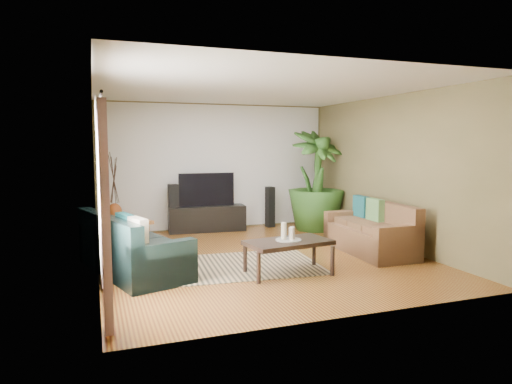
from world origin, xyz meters
name	(u,v)px	position (x,y,z in m)	size (l,w,h in m)	color
floor	(260,257)	(0.00, 0.00, 0.00)	(5.50, 5.50, 0.00)	olive
ceiling	(260,89)	(0.00, 0.00, 2.70)	(5.50, 5.50, 0.00)	white
wall_back	(216,167)	(0.00, 2.75, 1.35)	(5.00, 5.00, 0.00)	brown
wall_front	(352,191)	(0.00, -2.75, 1.35)	(5.00, 5.00, 0.00)	brown
wall_left	(95,179)	(-2.50, 0.00, 1.35)	(5.50, 5.50, 0.00)	brown
wall_right	(391,171)	(2.50, 0.00, 1.35)	(5.50, 5.50, 0.00)	brown
backwall_panel	(216,167)	(0.00, 2.74, 1.35)	(4.90, 4.90, 0.00)	white
window_pane	(98,184)	(-2.48, -1.60, 1.40)	(1.80, 1.80, 0.00)	white
curtain_near	(105,217)	(-2.43, -2.35, 1.15)	(0.08, 0.35, 2.20)	gray
curtain_far	(102,199)	(-2.43, -0.85, 1.15)	(0.08, 0.35, 2.20)	gray
curtain_rod	(100,101)	(-2.43, -1.60, 2.30)	(0.03, 0.03, 1.90)	black
sofa_left	(133,243)	(-2.01, -0.18, 0.42)	(2.13, 0.91, 0.85)	black
sofa_right	(369,228)	(1.87, -0.31, 0.42)	(1.81, 0.82, 0.85)	brown
area_rug	(242,265)	(-0.45, -0.41, 0.01)	(2.30, 1.63, 0.01)	tan
coffee_table	(288,257)	(0.04, -1.05, 0.24)	(1.18, 0.64, 0.48)	black
candle_tray	(288,240)	(0.04, -1.05, 0.49)	(0.37, 0.37, 0.02)	gray
candle_tall	(284,231)	(-0.02, -1.02, 0.62)	(0.08, 0.08, 0.24)	white
candle_mid	(292,233)	(0.08, -1.09, 0.59)	(0.08, 0.08, 0.18)	beige
candle_short	(291,233)	(0.11, -0.99, 0.57)	(0.08, 0.08, 0.15)	beige
tv_stand	(207,218)	(-0.28, 2.50, 0.27)	(1.61, 0.48, 0.54)	black
television	(207,189)	(-0.28, 2.50, 0.89)	(1.18, 0.06, 0.70)	black
speaker_left	(174,209)	(-0.98, 2.50, 0.51)	(0.18, 0.20, 1.02)	black
speaker_right	(270,207)	(1.16, 2.50, 0.45)	(0.16, 0.18, 0.90)	black
potted_plant	(316,180)	(1.96, 1.87, 1.07)	(1.20, 1.20, 2.14)	#27511B
plant_pot	(315,222)	(1.96, 1.87, 0.15)	(0.39, 0.39, 0.31)	black
pedestal	(115,229)	(-2.15, 2.50, 0.16)	(0.32, 0.32, 0.32)	gray
vase	(115,214)	(-2.15, 2.50, 0.47)	(0.29, 0.29, 0.41)	brown
side_table	(133,237)	(-1.93, 0.95, 0.28)	(0.54, 0.54, 0.57)	brown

